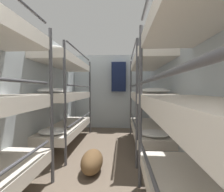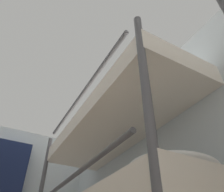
% 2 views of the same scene
% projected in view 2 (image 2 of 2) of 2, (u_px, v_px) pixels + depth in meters
% --- Properties ---
extents(hanging_coat, '(0.44, 0.12, 0.90)m').
position_uv_depth(hanging_coat, '(4.00, 178.00, 2.56)').
color(hanging_coat, '#192347').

